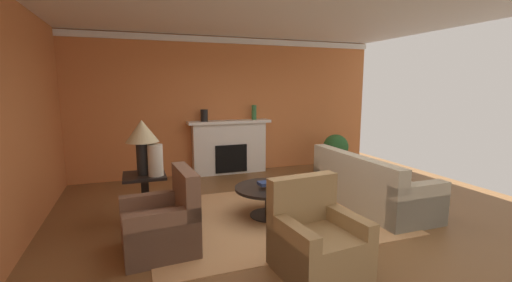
{
  "coord_description": "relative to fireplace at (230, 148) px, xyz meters",
  "views": [
    {
      "loc": [
        -1.95,
        -4.14,
        1.89
      ],
      "look_at": [
        -0.06,
        1.08,
        1.0
      ],
      "focal_mm": 23.92,
      "sensor_mm": 36.0,
      "label": 1
    }
  ],
  "objects": [
    {
      "name": "crown_moulding",
      "position": [
        0.0,
        0.13,
        2.3
      ],
      "size": [
        7.03,
        0.08,
        0.12
      ],
      "primitive_type": "cube",
      "color": "white"
    },
    {
      "name": "vase_mantel_left",
      "position": [
        -0.55,
        -0.05,
        0.74
      ],
      "size": [
        0.15,
        0.15,
        0.25
      ],
      "primitive_type": "cylinder",
      "color": "black",
      "rests_on": "fireplace"
    },
    {
      "name": "fireplace",
      "position": [
        0.0,
        0.0,
        0.0
      ],
      "size": [
        1.8,
        0.35,
        1.17
      ],
      "color": "white",
      "rests_on": "ground_plane"
    },
    {
      "name": "book_art_folio",
      "position": [
        -0.22,
        -2.72,
        -0.03
      ],
      "size": [
        0.21,
        0.19,
        0.05
      ],
      "primitive_type": "cube",
      "rotation": [
        0.0,
        0.0,
        0.06
      ],
      "color": "navy",
      "rests_on": "coffee_table"
    },
    {
      "name": "coffee_table",
      "position": [
        -0.14,
        -2.64,
        -0.22
      ],
      "size": [
        1.0,
        1.0,
        0.45
      ],
      "color": "black",
      "rests_on": "ground_plane"
    },
    {
      "name": "vase_on_side_table",
      "position": [
        -1.69,
        -2.4,
        0.36
      ],
      "size": [
        0.2,
        0.2,
        0.43
      ],
      "primitive_type": "cylinder",
      "color": "beige",
      "rests_on": "side_table"
    },
    {
      "name": "side_table",
      "position": [
        -1.84,
        -2.28,
        -0.15
      ],
      "size": [
        0.56,
        0.56,
        0.7
      ],
      "color": "black",
      "rests_on": "ground_plane"
    },
    {
      "name": "vase_mantel_right",
      "position": [
        0.55,
        -0.05,
        0.78
      ],
      "size": [
        0.11,
        0.11,
        0.32
      ],
      "primitive_type": "cylinder",
      "color": "#33703D",
      "rests_on": "fireplace"
    },
    {
      "name": "book_red_cover",
      "position": [
        0.03,
        -2.75,
        -0.08
      ],
      "size": [
        0.24,
        0.17,
        0.06
      ],
      "primitive_type": "cube",
      "rotation": [
        0.0,
        0.0,
        0.05
      ],
      "color": "tan",
      "rests_on": "coffee_table"
    },
    {
      "name": "armchair_facing_fireplace",
      "position": [
        -0.24,
        -4.2,
        -0.25
      ],
      "size": [
        0.88,
        0.88,
        0.95
      ],
      "color": "#9E7A4C",
      "rests_on": "ground_plane"
    },
    {
      "name": "wall_window",
      "position": [
        -3.28,
        -2.63,
        0.91
      ],
      "size": [
        0.12,
        6.76,
        2.93
      ],
      "primitive_type": "cube",
      "color": "#CC723D",
      "rests_on": "ground_plane"
    },
    {
      "name": "ceiling_panel",
      "position": [
        0.0,
        -2.63,
        2.41
      ],
      "size": [
        7.03,
        6.76,
        0.06
      ],
      "primitive_type": "cube",
      "color": "white"
    },
    {
      "name": "table_lamp",
      "position": [
        -1.84,
        -2.28,
        0.67
      ],
      "size": [
        0.44,
        0.44,
        0.75
      ],
      "color": "black",
      "rests_on": "side_table"
    },
    {
      "name": "armchair_near_window",
      "position": [
        -1.69,
        -3.2,
        -0.25
      ],
      "size": [
        0.86,
        0.86,
        0.95
      ],
      "color": "brown",
      "rests_on": "ground_plane"
    },
    {
      "name": "potted_plant",
      "position": [
        2.29,
        -0.62,
        -0.06
      ],
      "size": [
        0.56,
        0.56,
        0.83
      ],
      "color": "#333333",
      "rests_on": "ground_plane"
    },
    {
      "name": "sofa",
      "position": [
        1.53,
        -2.76,
        -0.26
      ],
      "size": [
        0.91,
        2.1,
        0.85
      ],
      "color": "#BCB299",
      "rests_on": "ground_plane"
    },
    {
      "name": "ground_plane",
      "position": [
        0.0,
        -2.93,
        -0.55
      ],
      "size": [
        8.36,
        8.36,
        0.0
      ],
      "primitive_type": "plane",
      "color": "brown"
    },
    {
      "name": "area_rug",
      "position": [
        -0.14,
        -2.64,
        -0.55
      ],
      "size": [
        3.43,
        2.59,
        0.01
      ],
      "primitive_type": "cube",
      "color": "tan",
      "rests_on": "ground_plane"
    },
    {
      "name": "wall_fireplace",
      "position": [
        0.0,
        0.21,
        0.91
      ],
      "size": [
        7.03,
        0.12,
        2.93
      ],
      "primitive_type": "cube",
      "color": "#CC723D",
      "rests_on": "ground_plane"
    }
  ]
}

